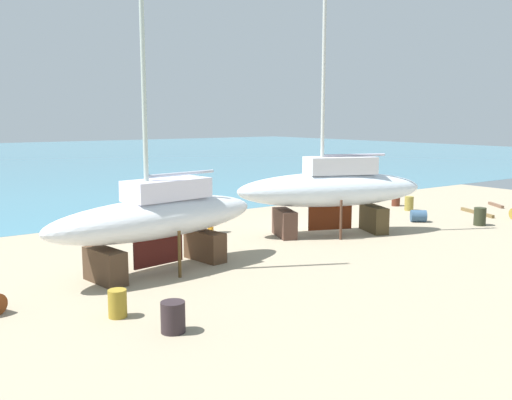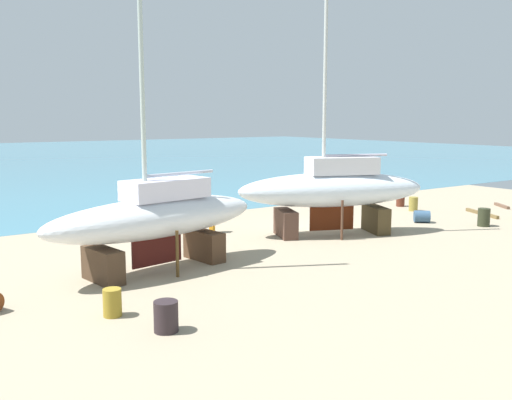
% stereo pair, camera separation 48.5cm
% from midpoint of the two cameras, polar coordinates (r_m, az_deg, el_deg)
% --- Properties ---
extents(ground_plane, '(46.52, 46.52, 0.00)m').
position_cam_midpoint_polar(ground_plane, '(25.98, 13.02, -4.45)').
color(ground_plane, tan).
extents(sea_water, '(173.20, 108.00, 0.01)m').
position_cam_midpoint_polar(sea_water, '(84.91, -21.86, 3.92)').
color(sea_water, teal).
rests_on(sea_water, ground).
extents(sailboat_small_center, '(9.57, 5.71, 15.41)m').
position_cam_midpoint_polar(sailboat_small_center, '(27.53, 8.30, 1.12)').
color(sailboat_small_center, brown).
rests_on(sailboat_small_center, ground).
extents(sailboat_mid_port, '(9.14, 3.65, 12.58)m').
position_cam_midpoint_polar(sailboat_mid_port, '(21.12, -9.33, -1.73)').
color(sailboat_mid_port, '#463222').
rests_on(sailboat_mid_port, ground).
extents(worker, '(0.49, 0.47, 1.63)m').
position_cam_midpoint_polar(worker, '(27.92, -3.98, -1.60)').
color(worker, orange).
rests_on(worker, ground).
extents(barrel_by_slipway, '(1.05, 1.03, 0.65)m').
position_cam_midpoint_polar(barrel_by_slipway, '(31.98, 16.86, -1.61)').
color(barrel_by_slipway, '#365574').
rests_on(barrel_by_slipway, ground).
extents(barrel_rust_near, '(0.76, 0.76, 0.86)m').
position_cam_midpoint_polar(barrel_rust_near, '(35.77, 16.01, -0.39)').
color(barrel_rust_near, olive).
rests_on(barrel_rust_near, ground).
extents(barrel_rust_mid, '(0.70, 0.70, 0.81)m').
position_cam_midpoint_polar(barrel_rust_mid, '(16.84, -13.53, -10.06)').
color(barrel_rust_mid, olive).
rests_on(barrel_rust_mid, ground).
extents(barrel_tar_black, '(0.55, 0.55, 0.75)m').
position_cam_midpoint_polar(barrel_tar_black, '(37.39, 14.77, -0.05)').
color(barrel_tar_black, '#5B281A').
rests_on(barrel_tar_black, ground).
extents(barrel_blue_faded, '(0.73, 0.73, 0.83)m').
position_cam_midpoint_polar(barrel_blue_faded, '(15.43, -8.19, -11.59)').
color(barrel_blue_faded, '#2C2225').
rests_on(barrel_blue_faded, ground).
extents(barrel_ochre, '(0.63, 0.63, 0.95)m').
position_cam_midpoint_polar(barrel_ochre, '(31.95, 22.47, -1.63)').
color(barrel_ochre, '#2C311E').
rests_on(barrel_ochre, ground).
extents(timber_short_skew, '(1.26, 2.82, 0.19)m').
position_cam_midpoint_polar(timber_short_skew, '(35.66, 22.25, -1.26)').
color(timber_short_skew, brown).
rests_on(timber_short_skew, ground).
extents(timber_long_aft, '(1.13, 1.61, 0.18)m').
position_cam_midpoint_polar(timber_long_aft, '(39.23, 23.94, -0.54)').
color(timber_long_aft, brown).
rests_on(timber_long_aft, ground).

